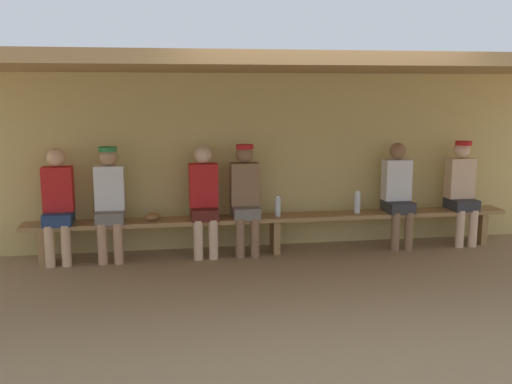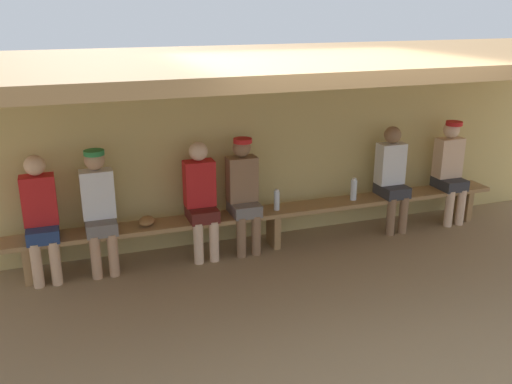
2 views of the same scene
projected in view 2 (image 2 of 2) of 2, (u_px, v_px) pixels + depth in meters
name	position (u px, v px, depth m)	size (l,w,h in m)	color
ground_plane	(331.00, 307.00, 5.42)	(24.00, 24.00, 0.00)	#937754
back_wall	(261.00, 148.00, 6.86)	(8.00, 0.20, 2.20)	tan
dugout_roof	(308.00, 61.00, 5.33)	(8.00, 2.80, 0.12)	#9E7547
bench	(274.00, 215.00, 6.69)	(6.00, 0.36, 0.46)	#9E7547
player_rightmost	(41.00, 214.00, 5.77)	(0.34, 0.42, 1.34)	navy
player_in_blue	(450.00, 167.00, 7.35)	(0.34, 0.42, 1.34)	#333338
player_middle	(392.00, 175.00, 7.08)	(0.34, 0.42, 1.34)	#333338
player_in_red	(99.00, 206.00, 5.95)	(0.34, 0.42, 1.34)	slate
player_near_post	(243.00, 190.00, 6.46)	(0.34, 0.42, 1.34)	slate
player_leftmost	(201.00, 196.00, 6.31)	(0.34, 0.42, 1.34)	#591E19
water_bottle_orange	(277.00, 200.00, 6.61)	(0.07, 0.07, 0.26)	silver
water_bottle_clear	(354.00, 189.00, 6.95)	(0.08, 0.08, 0.28)	silver
baseball_glove_tan	(147.00, 221.00, 6.19)	(0.24, 0.17, 0.09)	olive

